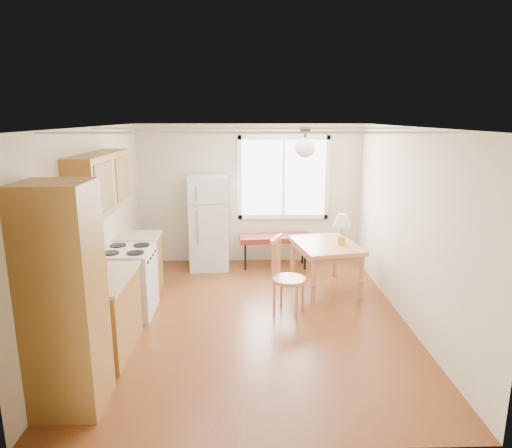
{
  "coord_description": "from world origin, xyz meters",
  "views": [
    {
      "loc": [
        -0.1,
        -5.65,
        2.63
      ],
      "look_at": [
        0.06,
        0.58,
        1.15
      ],
      "focal_mm": 32.0,
      "sensor_mm": 36.0,
      "label": 1
    }
  ],
  "objects_px": {
    "chair": "(282,270)",
    "bench": "(275,239)",
    "dining_table": "(326,250)",
    "refrigerator": "(209,222)"
  },
  "relations": [
    {
      "from": "chair",
      "to": "bench",
      "type": "bearing_deg",
      "value": 111.5
    },
    {
      "from": "dining_table",
      "to": "bench",
      "type": "bearing_deg",
      "value": 113.05
    },
    {
      "from": "bench",
      "to": "refrigerator",
      "type": "bearing_deg",
      "value": 173.83
    },
    {
      "from": "dining_table",
      "to": "chair",
      "type": "relative_size",
      "value": 1.25
    },
    {
      "from": "dining_table",
      "to": "refrigerator",
      "type": "bearing_deg",
      "value": 139.3
    },
    {
      "from": "bench",
      "to": "chair",
      "type": "bearing_deg",
      "value": -96.45
    },
    {
      "from": "bench",
      "to": "chair",
      "type": "relative_size",
      "value": 1.23
    },
    {
      "from": "refrigerator",
      "to": "dining_table",
      "type": "height_order",
      "value": "refrigerator"
    },
    {
      "from": "bench",
      "to": "dining_table",
      "type": "xyz_separation_m",
      "value": [
        0.72,
        -1.07,
        0.11
      ]
    },
    {
      "from": "refrigerator",
      "to": "chair",
      "type": "xyz_separation_m",
      "value": [
        1.13,
        -1.92,
        -0.22
      ]
    }
  ]
}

